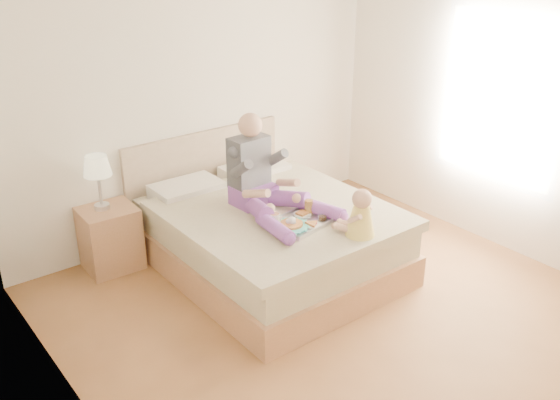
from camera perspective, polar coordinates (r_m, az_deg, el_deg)
room at (r=4.38m, az=7.76°, el=6.19°), size 4.02×4.22×2.71m
bed at (r=5.54m, az=-1.40°, el=-2.98°), size 1.70×2.18×1.00m
nightstand at (r=5.71m, az=-15.25°, el=-3.39°), size 0.48×0.43×0.57m
lamp at (r=5.46m, az=-16.38°, el=2.75°), size 0.24×0.24×0.49m
adult at (r=5.22m, az=-1.61°, el=1.73°), size 0.70×1.01×0.82m
tray at (r=5.02m, az=1.74°, el=-1.89°), size 0.53×0.45×0.13m
baby at (r=4.83m, az=7.31°, el=-1.50°), size 0.28×0.34×0.38m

